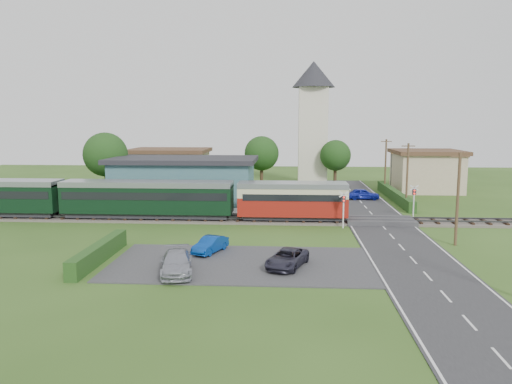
# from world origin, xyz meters

# --- Properties ---
(ground) EXTENTS (120.00, 120.00, 0.00)m
(ground) POSITION_xyz_m (0.00, 0.00, 0.00)
(ground) COLOR #2D4C19
(railway_track) EXTENTS (76.00, 3.20, 0.49)m
(railway_track) POSITION_xyz_m (0.00, 2.00, 0.11)
(railway_track) COLOR #4C443D
(railway_track) RESTS_ON ground
(road) EXTENTS (6.00, 70.00, 0.05)m
(road) POSITION_xyz_m (10.00, 0.00, 0.03)
(road) COLOR #28282B
(road) RESTS_ON ground
(car_park) EXTENTS (17.00, 9.00, 0.08)m
(car_park) POSITION_xyz_m (-1.50, -12.00, 0.04)
(car_park) COLOR #333335
(car_park) RESTS_ON ground
(crossing_deck) EXTENTS (6.20, 3.40, 0.45)m
(crossing_deck) POSITION_xyz_m (10.00, 2.00, 0.23)
(crossing_deck) COLOR #333335
(crossing_deck) RESTS_ON ground
(platform) EXTENTS (30.00, 3.00, 0.45)m
(platform) POSITION_xyz_m (-10.00, 5.20, 0.23)
(platform) COLOR gray
(platform) RESTS_ON ground
(equipment_hut) EXTENTS (2.30, 2.30, 2.55)m
(equipment_hut) POSITION_xyz_m (-18.00, 5.20, 1.75)
(equipment_hut) COLOR beige
(equipment_hut) RESTS_ON platform
(station_building) EXTENTS (16.00, 9.00, 5.30)m
(station_building) POSITION_xyz_m (-10.00, 10.99, 2.69)
(station_building) COLOR #39636F
(station_building) RESTS_ON ground
(train) EXTENTS (43.20, 2.90, 3.40)m
(train) POSITION_xyz_m (-14.80, 2.00, 2.18)
(train) COLOR #232328
(train) RESTS_ON ground
(church_tower) EXTENTS (6.00, 6.00, 17.60)m
(church_tower) POSITION_xyz_m (5.00, 28.00, 10.23)
(church_tower) COLOR beige
(church_tower) RESTS_ON ground
(house_west) EXTENTS (10.80, 8.80, 5.50)m
(house_west) POSITION_xyz_m (-15.00, 25.00, 2.79)
(house_west) COLOR tan
(house_west) RESTS_ON ground
(house_east) EXTENTS (8.80, 8.80, 5.50)m
(house_east) POSITION_xyz_m (20.00, 24.00, 2.80)
(house_east) COLOR tan
(house_east) RESTS_ON ground
(hedge_carpark) EXTENTS (0.80, 9.00, 1.20)m
(hedge_carpark) POSITION_xyz_m (-11.00, -12.00, 0.60)
(hedge_carpark) COLOR #193814
(hedge_carpark) RESTS_ON ground
(hedge_roadside) EXTENTS (0.80, 18.00, 1.20)m
(hedge_roadside) POSITION_xyz_m (14.20, 16.00, 0.60)
(hedge_roadside) COLOR #193814
(hedge_roadside) RESTS_ON ground
(hedge_station) EXTENTS (22.00, 0.80, 1.30)m
(hedge_station) POSITION_xyz_m (-10.00, 15.50, 0.65)
(hedge_station) COLOR #193814
(hedge_station) RESTS_ON ground
(tree_a) EXTENTS (5.20, 5.20, 8.00)m
(tree_a) POSITION_xyz_m (-20.00, 14.00, 5.38)
(tree_a) COLOR #332316
(tree_a) RESTS_ON ground
(tree_b) EXTENTS (4.60, 4.60, 7.34)m
(tree_b) POSITION_xyz_m (-2.00, 23.00, 5.02)
(tree_b) COLOR #332316
(tree_b) RESTS_ON ground
(tree_c) EXTENTS (4.20, 4.20, 6.78)m
(tree_c) POSITION_xyz_m (8.00, 25.00, 4.65)
(tree_c) COLOR #332316
(tree_c) RESTS_ON ground
(utility_pole_b) EXTENTS (1.40, 0.22, 7.00)m
(utility_pole_b) POSITION_xyz_m (14.20, -6.00, 3.63)
(utility_pole_b) COLOR #473321
(utility_pole_b) RESTS_ON ground
(utility_pole_c) EXTENTS (1.40, 0.22, 7.00)m
(utility_pole_c) POSITION_xyz_m (14.20, 10.00, 3.63)
(utility_pole_c) COLOR #473321
(utility_pole_c) RESTS_ON ground
(utility_pole_d) EXTENTS (1.40, 0.22, 7.00)m
(utility_pole_d) POSITION_xyz_m (14.20, 22.00, 3.63)
(utility_pole_d) COLOR #473321
(utility_pole_d) RESTS_ON ground
(crossing_signal_near) EXTENTS (0.84, 0.28, 3.28)m
(crossing_signal_near) POSITION_xyz_m (6.40, -0.41, 2.14)
(crossing_signal_near) COLOR silver
(crossing_signal_near) RESTS_ON ground
(crossing_signal_far) EXTENTS (0.84, 0.28, 3.28)m
(crossing_signal_far) POSITION_xyz_m (13.60, 4.39, 2.14)
(crossing_signal_far) COLOR silver
(crossing_signal_far) RESTS_ON ground
(streetlamp_west) EXTENTS (0.30, 0.30, 5.15)m
(streetlamp_west) POSITION_xyz_m (-22.00, 20.00, 3.04)
(streetlamp_west) COLOR #3F3F47
(streetlamp_west) RESTS_ON ground
(streetlamp_east) EXTENTS (0.30, 0.30, 5.15)m
(streetlamp_east) POSITION_xyz_m (16.00, 27.00, 3.04)
(streetlamp_east) COLOR #3F3F47
(streetlamp_east) RESTS_ON ground
(car_on_road) EXTENTS (3.86, 1.56, 1.32)m
(car_on_road) POSITION_xyz_m (10.49, 15.82, 0.71)
(car_on_road) COLOR #1420A0
(car_on_road) RESTS_ON road
(car_park_blue) EXTENTS (2.36, 3.62, 1.13)m
(car_park_blue) POSITION_xyz_m (-3.90, -9.50, 0.64)
(car_park_blue) COLOR navy
(car_park_blue) RESTS_ON car_park
(car_park_silver) EXTENTS (2.71, 4.82, 1.32)m
(car_park_silver) POSITION_xyz_m (-5.19, -14.50, 0.74)
(car_park_silver) COLOR #9395A0
(car_park_silver) RESTS_ON car_park
(car_park_dark) EXTENTS (3.13, 4.49, 1.14)m
(car_park_dark) POSITION_xyz_m (1.54, -12.74, 0.65)
(car_park_dark) COLOR #252433
(car_park_dark) RESTS_ON car_park
(pedestrian_near) EXTENTS (0.77, 0.63, 1.80)m
(pedestrian_near) POSITION_xyz_m (-0.90, 5.51, 1.35)
(pedestrian_near) COLOR gray
(pedestrian_near) RESTS_ON platform
(pedestrian_far) EXTENTS (1.00, 1.10, 1.86)m
(pedestrian_far) POSITION_xyz_m (-14.63, 5.04, 1.38)
(pedestrian_far) COLOR gray
(pedestrian_far) RESTS_ON platform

